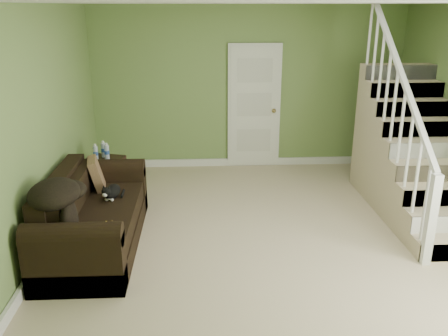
{
  "coord_description": "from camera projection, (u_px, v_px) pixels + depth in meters",
  "views": [
    {
      "loc": [
        -0.79,
        -4.9,
        2.57
      ],
      "look_at": [
        -0.51,
        0.41,
        0.75
      ],
      "focal_mm": 38.0,
      "sensor_mm": 36.0,
      "label": 1
    }
  ],
  "objects": [
    {
      "name": "throw_pillow",
      "position": [
        97.0,
        174.0,
        5.76
      ],
      "size": [
        0.26,
        0.42,
        0.41
      ],
      "primitive_type": "cube",
      "rotation": [
        0.0,
        -0.24,
        0.19
      ],
      "color": "#503420",
      "rests_on": "sofa"
    },
    {
      "name": "wall_front",
      "position": [
        353.0,
        262.0,
        2.49
      ],
      "size": [
        5.0,
        0.04,
        2.6
      ],
      "primitive_type": "cube",
      "color": "#72924E",
      "rests_on": "floor"
    },
    {
      "name": "wall_left",
      "position": [
        37.0,
        134.0,
        4.96
      ],
      "size": [
        0.04,
        5.5,
        2.6
      ],
      "primitive_type": "cube",
      "color": "#72924E",
      "rests_on": "floor"
    },
    {
      "name": "cat",
      "position": [
        112.0,
        192.0,
        5.47
      ],
      "size": [
        0.23,
        0.45,
        0.21
      ],
      "rotation": [
        0.0,
        0.0,
        -0.25
      ],
      "color": "black",
      "rests_on": "sofa"
    },
    {
      "name": "floor",
      "position": [
        270.0,
        239.0,
        5.51
      ],
      "size": [
        5.0,
        5.5,
        0.01
      ],
      "primitive_type": "cube",
      "color": "#C1AB8B",
      "rests_on": "ground"
    },
    {
      "name": "sofa",
      "position": [
        92.0,
        219.0,
        5.28
      ],
      "size": [
        0.91,
        2.11,
        0.84
      ],
      "color": "black",
      "rests_on": "floor"
    },
    {
      "name": "wall_back",
      "position": [
        248.0,
        89.0,
        7.68
      ],
      "size": [
        5.0,
        0.04,
        2.6
      ],
      "primitive_type": "cube",
      "color": "#72924E",
      "rests_on": "floor"
    },
    {
      "name": "throw_blanket",
      "position": [
        54.0,
        194.0,
        4.54
      ],
      "size": [
        0.6,
        0.72,
        0.26
      ],
      "primitive_type": "ellipsoid",
      "rotation": [
        0.0,
        0.0,
        -0.23
      ],
      "color": "black",
      "rests_on": "sofa"
    },
    {
      "name": "door",
      "position": [
        254.0,
        107.0,
        7.74
      ],
      "size": [
        0.86,
        0.12,
        2.02
      ],
      "color": "white",
      "rests_on": "floor"
    },
    {
      "name": "ceiling",
      "position": [
        278.0,
        3.0,
        4.66
      ],
      "size": [
        5.0,
        5.5,
        0.01
      ],
      "primitive_type": "cube",
      "color": "white",
      "rests_on": "wall_back"
    },
    {
      "name": "baseboard_left",
      "position": [
        54.0,
        240.0,
        5.36
      ],
      "size": [
        0.04,
        5.5,
        0.12
      ],
      "primitive_type": "cube",
      "color": "white",
      "rests_on": "floor"
    },
    {
      "name": "staircase",
      "position": [
        410.0,
        159.0,
        6.31
      ],
      "size": [
        1.0,
        2.51,
        2.82
      ],
      "color": "#C1AB8B",
      "rests_on": "floor"
    },
    {
      "name": "side_table",
      "position": [
        104.0,
        178.0,
        6.61
      ],
      "size": [
        0.6,
        0.6,
        0.81
      ],
      "rotation": [
        0.0,
        0.0,
        -0.29
      ],
      "color": "black",
      "rests_on": "floor"
    },
    {
      "name": "banana",
      "position": [
        106.0,
        226.0,
        4.75
      ],
      "size": [
        0.08,
        0.21,
        0.06
      ],
      "primitive_type": "ellipsoid",
      "rotation": [
        0.0,
        0.0,
        0.1
      ],
      "color": "gold",
      "rests_on": "sofa"
    },
    {
      "name": "baseboard_back",
      "position": [
        247.0,
        162.0,
        8.06
      ],
      "size": [
        5.0,
        0.04,
        0.12
      ],
      "primitive_type": "cube",
      "color": "white",
      "rests_on": "floor"
    }
  ]
}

